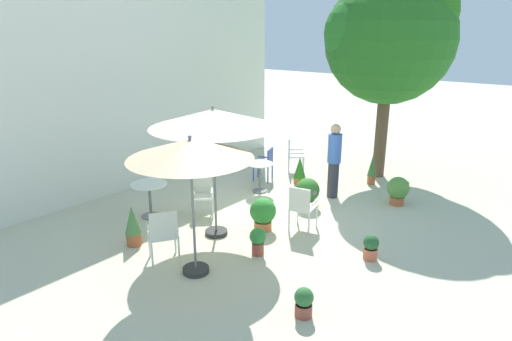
{
  "coord_description": "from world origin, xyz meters",
  "views": [
    {
      "loc": [
        -6.94,
        -5.49,
        3.84
      ],
      "look_at": [
        0.0,
        0.19,
        1.0
      ],
      "focal_mm": 30.99,
      "sensor_mm": 36.0,
      "label": 1
    }
  ],
  "objects_px": {
    "potted_plant_8": "(304,302)",
    "standing_person": "(334,160)",
    "cafe_table_0": "(150,194)",
    "cafe_table_1": "(260,172)",
    "potted_plant_6": "(133,225)",
    "potted_plant_1": "(371,247)",
    "potted_plant_0": "(258,240)",
    "patio_chair_1": "(203,192)",
    "patio_chair_4": "(266,162)",
    "potted_plant_5": "(398,190)",
    "patio_chair_3": "(163,232)",
    "potted_plant_3": "(263,213)",
    "potted_plant_4": "(372,169)",
    "patio_chair_2": "(293,152)",
    "patio_umbrella_0": "(190,151)",
    "potted_plant_2": "(307,191)",
    "shade_tree": "(389,39)",
    "potted_plant_7": "(300,170)",
    "patio_chair_0": "(302,205)",
    "patio_umbrella_1": "(213,119)"
  },
  "relations": [
    {
      "from": "potted_plant_8",
      "to": "standing_person",
      "type": "bearing_deg",
      "value": 25.19
    },
    {
      "from": "cafe_table_0",
      "to": "standing_person",
      "type": "height_order",
      "value": "standing_person"
    },
    {
      "from": "cafe_table_0",
      "to": "cafe_table_1",
      "type": "bearing_deg",
      "value": -17.13
    },
    {
      "from": "potted_plant_6",
      "to": "potted_plant_1",
      "type": "bearing_deg",
      "value": -57.84
    },
    {
      "from": "potted_plant_0",
      "to": "cafe_table_0",
      "type": "bearing_deg",
      "value": 93.1
    },
    {
      "from": "potted_plant_8",
      "to": "potted_plant_0",
      "type": "bearing_deg",
      "value": 58.78
    },
    {
      "from": "cafe_table_1",
      "to": "patio_chair_1",
      "type": "xyz_separation_m",
      "value": [
        -1.86,
        0.09,
        -0.01
      ]
    },
    {
      "from": "patio_chair_1",
      "to": "patio_chair_4",
      "type": "xyz_separation_m",
      "value": [
        2.64,
        0.33,
        0.02
      ]
    },
    {
      "from": "potted_plant_5",
      "to": "patio_chair_1",
      "type": "bearing_deg",
      "value": 135.99
    },
    {
      "from": "patio_chair_3",
      "to": "potted_plant_3",
      "type": "xyz_separation_m",
      "value": [
        2.1,
        -0.5,
        -0.2
      ]
    },
    {
      "from": "potted_plant_5",
      "to": "potted_plant_8",
      "type": "bearing_deg",
      "value": -172.47
    },
    {
      "from": "patio_chair_3",
      "to": "potted_plant_4",
      "type": "bearing_deg",
      "value": -9.11
    },
    {
      "from": "patio_chair_1",
      "to": "patio_chair_2",
      "type": "distance_m",
      "value": 3.74
    },
    {
      "from": "patio_umbrella_0",
      "to": "potted_plant_2",
      "type": "relative_size",
      "value": 3.47
    },
    {
      "from": "cafe_table_0",
      "to": "shade_tree",
      "type": "bearing_deg",
      "value": -23.55
    },
    {
      "from": "cafe_table_0",
      "to": "potted_plant_0",
      "type": "height_order",
      "value": "cafe_table_0"
    },
    {
      "from": "potted_plant_1",
      "to": "potted_plant_5",
      "type": "height_order",
      "value": "potted_plant_5"
    },
    {
      "from": "potted_plant_0",
      "to": "potted_plant_4",
      "type": "xyz_separation_m",
      "value": [
        4.83,
        0.1,
        0.13
      ]
    },
    {
      "from": "potted_plant_0",
      "to": "potted_plant_7",
      "type": "bearing_deg",
      "value": 23.21
    },
    {
      "from": "patio_chair_3",
      "to": "potted_plant_5",
      "type": "distance_m",
      "value": 5.52
    },
    {
      "from": "potted_plant_0",
      "to": "potted_plant_5",
      "type": "bearing_deg",
      "value": -14.24
    },
    {
      "from": "patio_chair_0",
      "to": "patio_chair_3",
      "type": "height_order",
      "value": "patio_chair_3"
    },
    {
      "from": "patio_chair_0",
      "to": "potted_plant_0",
      "type": "bearing_deg",
      "value": 177.72
    },
    {
      "from": "potted_plant_0",
      "to": "potted_plant_7",
      "type": "distance_m",
      "value": 4.0
    },
    {
      "from": "patio_umbrella_1",
      "to": "potted_plant_8",
      "type": "xyz_separation_m",
      "value": [
        -1.11,
        -2.79,
        -2.07
      ]
    },
    {
      "from": "potted_plant_5",
      "to": "patio_chair_2",
      "type": "bearing_deg",
      "value": 80.67
    },
    {
      "from": "patio_umbrella_1",
      "to": "patio_chair_3",
      "type": "distance_m",
      "value": 2.2
    },
    {
      "from": "patio_chair_4",
      "to": "potted_plant_0",
      "type": "height_order",
      "value": "patio_chair_4"
    },
    {
      "from": "shade_tree",
      "to": "potted_plant_3",
      "type": "distance_m",
      "value": 5.81
    },
    {
      "from": "patio_chair_0",
      "to": "potted_plant_3",
      "type": "distance_m",
      "value": 0.79
    },
    {
      "from": "patio_umbrella_1",
      "to": "potted_plant_2",
      "type": "distance_m",
      "value": 3.1
    },
    {
      "from": "potted_plant_0",
      "to": "potted_plant_1",
      "type": "xyz_separation_m",
      "value": [
        1.12,
        -1.64,
        -0.04
      ]
    },
    {
      "from": "patio_chair_1",
      "to": "standing_person",
      "type": "relative_size",
      "value": 0.48
    },
    {
      "from": "potted_plant_3",
      "to": "potted_plant_0",
      "type": "bearing_deg",
      "value": -146.54
    },
    {
      "from": "potted_plant_6",
      "to": "potted_plant_3",
      "type": "bearing_deg",
      "value": -35.16
    },
    {
      "from": "cafe_table_0",
      "to": "potted_plant_8",
      "type": "relative_size",
      "value": 1.73
    },
    {
      "from": "shade_tree",
      "to": "patio_umbrella_0",
      "type": "relative_size",
      "value": 2.25
    },
    {
      "from": "shade_tree",
      "to": "potted_plant_7",
      "type": "distance_m",
      "value": 4.04
    },
    {
      "from": "potted_plant_1",
      "to": "patio_chair_4",
      "type": "bearing_deg",
      "value": 61.52
    },
    {
      "from": "patio_umbrella_1",
      "to": "patio_chair_2",
      "type": "relative_size",
      "value": 2.6
    },
    {
      "from": "potted_plant_0",
      "to": "potted_plant_4",
      "type": "height_order",
      "value": "potted_plant_4"
    },
    {
      "from": "patio_chair_1",
      "to": "potted_plant_2",
      "type": "distance_m",
      "value": 2.36
    },
    {
      "from": "patio_umbrella_0",
      "to": "cafe_table_1",
      "type": "distance_m",
      "value": 4.32
    },
    {
      "from": "potted_plant_3",
      "to": "potted_plant_7",
      "type": "xyz_separation_m",
      "value": [
        2.8,
        1.0,
        -0.0
      ]
    },
    {
      "from": "patio_chair_0",
      "to": "potted_plant_7",
      "type": "distance_m",
      "value": 2.87
    },
    {
      "from": "patio_chair_2",
      "to": "patio_chair_1",
      "type": "bearing_deg",
      "value": -176.81
    },
    {
      "from": "patio_chair_3",
      "to": "potted_plant_2",
      "type": "distance_m",
      "value": 3.74
    },
    {
      "from": "cafe_table_0",
      "to": "patio_chair_1",
      "type": "distance_m",
      "value": 1.13
    },
    {
      "from": "patio_chair_1",
      "to": "potted_plant_4",
      "type": "height_order",
      "value": "patio_chair_1"
    },
    {
      "from": "patio_umbrella_0",
      "to": "patio_chair_0",
      "type": "height_order",
      "value": "patio_umbrella_0"
    }
  ]
}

